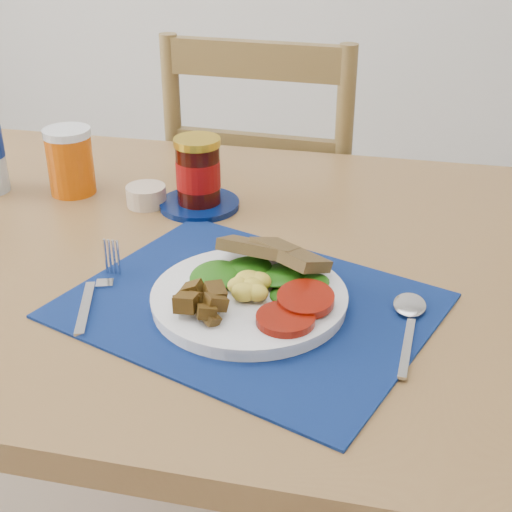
{
  "coord_description": "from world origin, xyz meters",
  "views": [
    {
      "loc": [
        0.37,
        -0.71,
        1.24
      ],
      "look_at": [
        0.19,
        0.09,
        0.8
      ],
      "focal_mm": 50.0,
      "sensor_mm": 36.0,
      "label": 1
    }
  ],
  "objects_px": {
    "breakfast_plate": "(245,294)",
    "juice_glass": "(70,163)",
    "jam_on_saucer": "(198,177)",
    "chair_far": "(269,190)"
  },
  "relations": [
    {
      "from": "breakfast_plate",
      "to": "jam_on_saucer",
      "type": "xyz_separation_m",
      "value": [
        -0.15,
        0.29,
        0.03
      ]
    },
    {
      "from": "juice_glass",
      "to": "jam_on_saucer",
      "type": "xyz_separation_m",
      "value": [
        0.23,
        -0.01,
        -0.0
      ]
    },
    {
      "from": "juice_glass",
      "to": "breakfast_plate",
      "type": "bearing_deg",
      "value": -38.63
    },
    {
      "from": "breakfast_plate",
      "to": "juice_glass",
      "type": "xyz_separation_m",
      "value": [
        -0.38,
        0.31,
        0.03
      ]
    },
    {
      "from": "chair_far",
      "to": "jam_on_saucer",
      "type": "bearing_deg",
      "value": 90.23
    },
    {
      "from": "chair_far",
      "to": "breakfast_plate",
      "type": "height_order",
      "value": "chair_far"
    },
    {
      "from": "juice_glass",
      "to": "jam_on_saucer",
      "type": "relative_size",
      "value": 0.81
    },
    {
      "from": "chair_far",
      "to": "juice_glass",
      "type": "xyz_separation_m",
      "value": [
        -0.26,
        -0.46,
        0.22
      ]
    },
    {
      "from": "juice_glass",
      "to": "chair_far",
      "type": "bearing_deg",
      "value": 61.0
    },
    {
      "from": "juice_glass",
      "to": "jam_on_saucer",
      "type": "distance_m",
      "value": 0.23
    }
  ]
}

